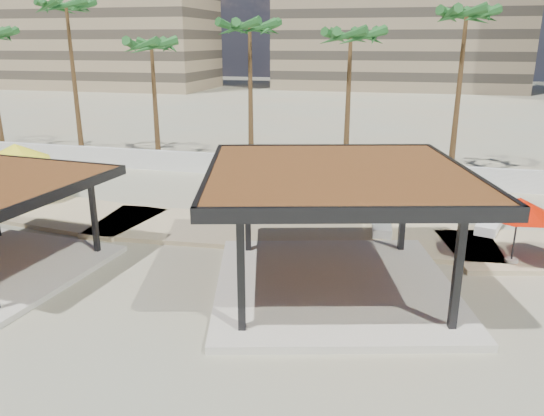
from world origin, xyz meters
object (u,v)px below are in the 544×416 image
Objects in this scene: umbrella_c at (519,207)px; lounger_a at (28,195)px; lounger_b at (381,225)px; lounger_d at (490,223)px; pavilion_central at (336,219)px.

lounger_a is at bearing 173.60° from umbrella_c.
lounger_a is 1.05× the size of lounger_b.
lounger_d is (4.25, 1.29, 0.01)m from lounger_b.
pavilion_central is 5.86m from lounger_b.
pavilion_central reaches higher than lounger_d.
pavilion_central is 16.68m from lounger_a.
umbrella_c is (5.70, 3.25, -0.16)m from pavilion_central.
lounger_b is (-4.54, 2.16, -1.78)m from umbrella_c.
lounger_a is at bearing 145.06° from pavilion_central.
lounger_a is at bearing 84.01° from lounger_b.
pavilion_central is at bearing 162.73° from lounger_b.
lounger_a is (-21.27, 2.39, -1.77)m from umbrella_c.
lounger_d is (20.99, 1.07, 0.01)m from lounger_a.
umbrella_c is at bearing 14.62° from pavilion_central.
pavilion_central is 2.96× the size of umbrella_c.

